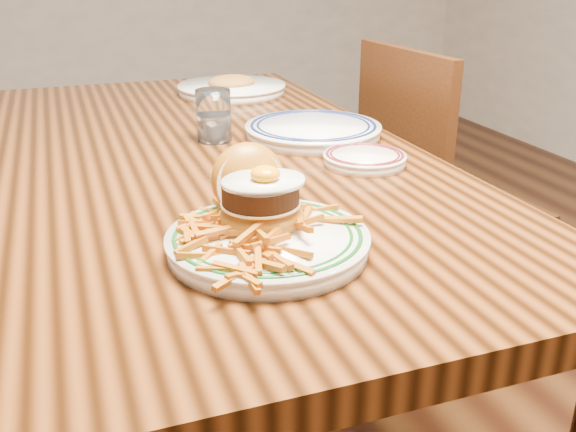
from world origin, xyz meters
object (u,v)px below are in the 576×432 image
object	(u,v)px
chair_right	(432,195)
table	(205,190)
main_plate	(264,223)
side_plate	(365,158)

from	to	relation	value
chair_right	table	bearing A→B (deg)	14.01
table	main_plate	xyz separation A→B (m)	(-0.02, -0.49, 0.12)
chair_right	side_plate	size ratio (longest dim) A/B	5.71
table	chair_right	distance (m)	0.76
table	side_plate	xyz separation A→B (m)	(0.27, -0.20, 0.10)
main_plate	side_plate	world-z (taller)	main_plate
table	side_plate	distance (m)	0.35
chair_right	main_plate	bearing A→B (deg)	40.46
chair_right	main_plate	world-z (taller)	chair_right
chair_right	side_plate	world-z (taller)	chair_right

